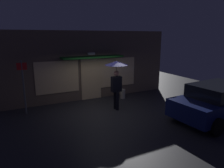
% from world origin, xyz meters
% --- Properties ---
extents(ground_plane, '(18.00, 18.00, 0.00)m').
position_xyz_m(ground_plane, '(0.00, 0.00, 0.00)').
color(ground_plane, '#26262B').
extents(building_facade, '(9.25, 1.00, 3.61)m').
position_xyz_m(building_facade, '(-0.00, 2.34, 1.79)').
color(building_facade, brown).
rests_on(building_facade, ground).
extents(person_with_umbrella, '(1.03, 1.03, 2.26)m').
position_xyz_m(person_with_umbrella, '(0.44, 0.12, 1.71)').
color(person_with_umbrella, black).
rests_on(person_with_umbrella, ground).
extents(parked_car, '(4.14, 2.25, 1.46)m').
position_xyz_m(parked_car, '(3.62, -2.70, 0.75)').
color(parked_car, navy).
rests_on(parked_car, ground).
extents(street_sign_post, '(0.40, 0.07, 2.36)m').
position_xyz_m(street_sign_post, '(-3.37, 1.38, 1.34)').
color(street_sign_post, '#595B60').
rests_on(street_sign_post, ground).
extents(sidewalk_bollard, '(0.27, 0.27, 0.51)m').
position_xyz_m(sidewalk_bollard, '(1.55, 1.47, 0.26)').
color(sidewalk_bollard, '#B2A899').
rests_on(sidewalk_bollard, ground).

